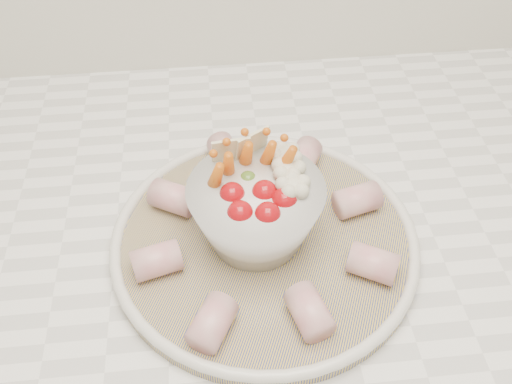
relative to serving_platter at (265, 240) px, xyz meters
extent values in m
cube|color=white|center=(-0.10, 0.05, -0.03)|extent=(2.04, 0.62, 0.04)
cylinder|color=navy|center=(0.00, 0.00, 0.00)|extent=(0.41, 0.41, 0.01)
torus|color=silver|center=(0.00, 0.00, 0.00)|extent=(0.32, 0.32, 0.01)
sphere|color=#A20A10|center=(-0.03, -0.02, 0.07)|extent=(0.02, 0.02, 0.02)
sphere|color=#A20A10|center=(0.00, -0.03, 0.07)|extent=(0.02, 0.02, 0.02)
sphere|color=#A20A10|center=(0.02, -0.01, 0.07)|extent=(0.02, 0.02, 0.02)
sphere|color=#A20A10|center=(-0.03, 0.00, 0.07)|extent=(0.02, 0.02, 0.02)
sphere|color=#A20A10|center=(0.00, 0.00, 0.07)|extent=(0.02, 0.02, 0.02)
sphere|color=#4A7125|center=(-0.01, 0.02, 0.07)|extent=(0.02, 0.02, 0.02)
cone|color=#C35912|center=(-0.03, 0.03, 0.08)|extent=(0.02, 0.04, 0.06)
cone|color=#C35912|center=(-0.01, 0.04, 0.08)|extent=(0.02, 0.04, 0.06)
cone|color=#C35912|center=(0.01, 0.04, 0.08)|extent=(0.03, 0.04, 0.06)
cone|color=#C35912|center=(-0.05, 0.01, 0.08)|extent=(0.03, 0.04, 0.06)
cone|color=#C35912|center=(0.02, 0.03, 0.08)|extent=(0.04, 0.04, 0.06)
sphere|color=beige|center=(0.02, 0.02, 0.07)|extent=(0.03, 0.03, 0.03)
sphere|color=beige|center=(0.03, 0.00, 0.07)|extent=(0.03, 0.03, 0.03)
sphere|color=beige|center=(0.03, 0.04, 0.07)|extent=(0.03, 0.03, 0.03)
cube|color=beige|center=(-0.03, 0.05, 0.08)|extent=(0.04, 0.01, 0.04)
cube|color=beige|center=(-0.01, 0.05, 0.08)|extent=(0.04, 0.03, 0.04)
cylinder|color=#C05765|center=(0.10, 0.03, 0.02)|extent=(0.05, 0.04, 0.03)
cylinder|color=#C05765|center=(0.06, 0.10, 0.02)|extent=(0.05, 0.06, 0.03)
cylinder|color=#C05765|center=(-0.03, 0.12, 0.02)|extent=(0.04, 0.05, 0.03)
cylinder|color=#C05765|center=(-0.09, 0.05, 0.02)|extent=(0.06, 0.05, 0.03)
cylinder|color=#C05765|center=(-0.11, -0.03, 0.02)|extent=(0.05, 0.04, 0.03)
cylinder|color=#C05765|center=(-0.06, -0.10, 0.02)|extent=(0.05, 0.06, 0.03)
cylinder|color=#C05765|center=(0.03, -0.10, 0.02)|extent=(0.04, 0.05, 0.03)
cylinder|color=#C05765|center=(0.10, -0.06, 0.02)|extent=(0.06, 0.05, 0.03)
camera|label=1|loc=(-0.05, -0.37, 0.46)|focal=40.00mm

